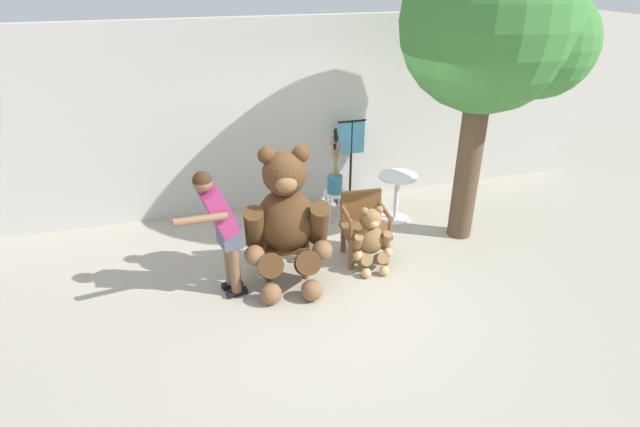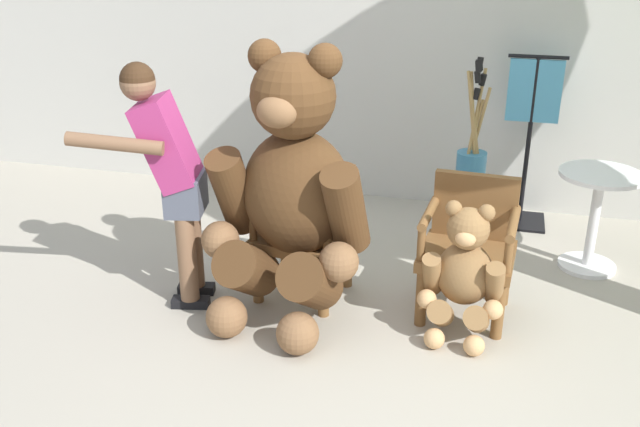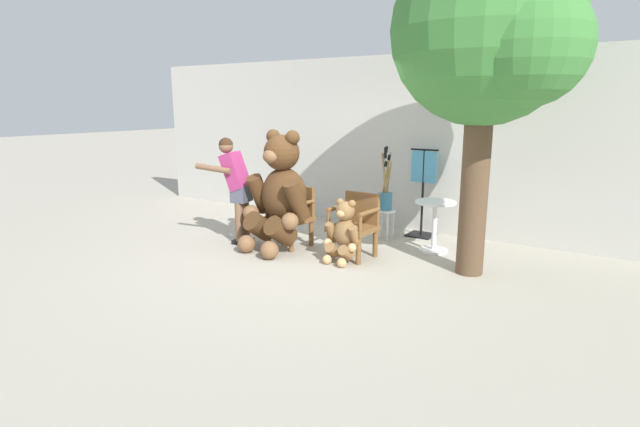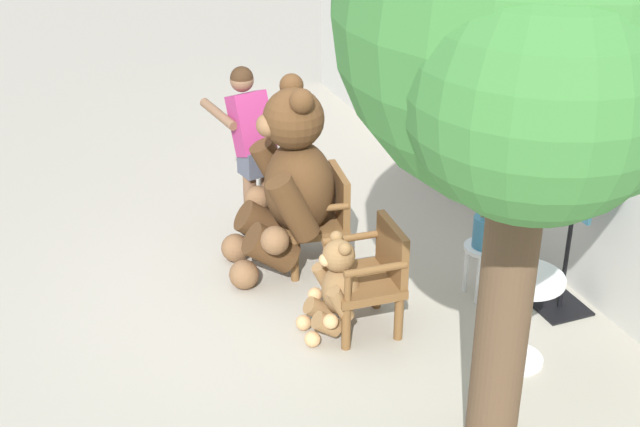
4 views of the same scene
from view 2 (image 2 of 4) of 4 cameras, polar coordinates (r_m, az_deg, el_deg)
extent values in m
plane|color=#A8A091|center=(4.31, 3.79, -10.11)|extent=(60.00, 60.00, 0.00)
cube|color=beige|center=(6.06, 8.65, 13.73)|extent=(10.00, 0.16, 2.80)
cube|color=brown|center=(4.61, -1.36, -1.98)|extent=(0.63, 0.59, 0.07)
cylinder|color=brown|center=(4.63, -5.01, -4.99)|extent=(0.07, 0.07, 0.37)
cylinder|color=brown|center=(4.46, 0.28, -6.08)|extent=(0.07, 0.07, 0.37)
cylinder|color=brown|center=(4.96, -2.79, -2.90)|extent=(0.07, 0.07, 0.37)
cylinder|color=brown|center=(4.80, 2.19, -3.82)|extent=(0.07, 0.07, 0.37)
cube|color=brown|center=(4.71, -0.26, 1.82)|extent=(0.52, 0.13, 0.42)
cylinder|color=brown|center=(4.61, -4.24, 1.41)|extent=(0.12, 0.48, 0.06)
cylinder|color=brown|center=(4.48, -5.40, -0.82)|extent=(0.05, 0.05, 0.22)
cylinder|color=brown|center=(4.42, 1.57, 0.49)|extent=(0.12, 0.48, 0.06)
cylinder|color=brown|center=(4.28, 0.54, -1.86)|extent=(0.05, 0.05, 0.22)
cube|color=brown|center=(4.46, 11.68, -3.37)|extent=(0.59, 0.56, 0.07)
cylinder|color=brown|center=(4.41, 8.11, -6.70)|extent=(0.07, 0.07, 0.37)
cylinder|color=brown|center=(4.37, 14.08, -7.52)|extent=(0.07, 0.07, 0.37)
cylinder|color=brown|center=(4.77, 9.08, -4.31)|extent=(0.07, 0.07, 0.37)
cylinder|color=brown|center=(4.73, 14.58, -5.04)|extent=(0.07, 0.07, 0.37)
cube|color=brown|center=(4.57, 12.32, 0.61)|extent=(0.52, 0.10, 0.42)
cylinder|color=brown|center=(4.39, 8.72, 0.05)|extent=(0.09, 0.48, 0.06)
cylinder|color=brown|center=(4.24, 8.11, -2.37)|extent=(0.05, 0.05, 0.22)
cylinder|color=brown|center=(4.34, 15.21, -0.77)|extent=(0.09, 0.48, 0.06)
cylinder|color=brown|center=(4.20, 14.83, -3.25)|extent=(0.05, 0.05, 0.22)
ellipsoid|color=#4C3019|center=(4.36, -1.84, 1.67)|extent=(0.76, 0.67, 0.79)
sphere|color=#4C3019|center=(4.14, -2.17, 9.34)|extent=(0.50, 0.50, 0.50)
ellipsoid|color=brown|center=(3.97, -3.46, 8.14)|extent=(0.26, 0.22, 0.18)
sphere|color=black|center=(3.96, -3.46, 8.31)|extent=(0.07, 0.07, 0.07)
sphere|color=#4C3019|center=(4.20, -4.45, 12.46)|extent=(0.20, 0.20, 0.20)
sphere|color=#4C3019|center=(4.05, 0.41, 12.12)|extent=(0.20, 0.20, 0.20)
cylinder|color=#4C3019|center=(4.41, -6.93, 1.75)|extent=(0.28, 0.46, 0.60)
sphere|color=brown|center=(4.40, -7.97, -2.12)|extent=(0.24, 0.24, 0.24)
cylinder|color=#4C3019|center=(4.12, 2.09, 0.33)|extent=(0.28, 0.46, 0.60)
sphere|color=brown|center=(4.09, 1.50, -3.91)|extent=(0.24, 0.24, 0.24)
cylinder|color=#4C3019|center=(4.39, -5.85, -4.45)|extent=(0.36, 0.53, 0.46)
sphere|color=brown|center=(4.32, -7.48, -8.21)|extent=(0.25, 0.25, 0.25)
cylinder|color=#4C3019|center=(4.22, -0.77, -5.49)|extent=(0.36, 0.53, 0.46)
sphere|color=brown|center=(4.14, -1.80, -9.56)|extent=(0.25, 0.25, 0.25)
ellipsoid|color=olive|center=(4.31, 11.49, -4.72)|extent=(0.36, 0.31, 0.39)
sphere|color=olive|center=(4.17, 11.78, -1.18)|extent=(0.25, 0.25, 0.25)
ellipsoid|color=tan|center=(4.08, 11.56, -1.99)|extent=(0.12, 0.10, 0.09)
sphere|color=black|center=(4.08, 11.57, -1.91)|extent=(0.04, 0.04, 0.04)
sphere|color=olive|center=(4.15, 10.65, 0.38)|extent=(0.10, 0.10, 0.10)
sphere|color=olive|center=(4.13, 13.19, 0.06)|extent=(0.10, 0.10, 0.10)
cylinder|color=olive|center=(4.28, 8.95, -4.78)|extent=(0.13, 0.22, 0.29)
sphere|color=tan|center=(4.27, 8.53, -6.78)|extent=(0.12, 0.12, 0.12)
cylinder|color=olive|center=(4.24, 13.82, -5.44)|extent=(0.13, 0.22, 0.29)
sphere|color=tan|center=(4.24, 13.66, -7.49)|extent=(0.12, 0.12, 0.12)
cylinder|color=olive|center=(4.30, 9.62, -7.89)|extent=(0.16, 0.25, 0.23)
sphere|color=tan|center=(4.26, 9.12, -9.85)|extent=(0.12, 0.12, 0.12)
cylinder|color=olive|center=(4.28, 12.39, -8.27)|extent=(0.16, 0.25, 0.23)
sphere|color=tan|center=(4.24, 12.22, -10.29)|extent=(0.12, 0.12, 0.12)
cube|color=black|center=(4.85, -9.85, -5.94)|extent=(0.25, 0.14, 0.06)
cylinder|color=brown|center=(4.66, -10.21, -1.20)|extent=(0.12, 0.12, 0.82)
cube|color=black|center=(4.70, -10.30, -7.00)|extent=(0.25, 0.14, 0.06)
cylinder|color=brown|center=(4.50, -10.69, -2.13)|extent=(0.12, 0.12, 0.82)
cube|color=#4C5160|center=(4.47, -10.70, 1.61)|extent=(0.28, 0.34, 0.24)
cube|color=#9E2D66|center=(4.39, -12.16, 5.57)|extent=(0.43, 0.39, 0.58)
sphere|color=brown|center=(4.34, -14.38, 10.08)|extent=(0.21, 0.21, 0.21)
sphere|color=#382314|center=(4.33, -14.41, 10.34)|extent=(0.21, 0.21, 0.21)
cylinder|color=brown|center=(4.27, -16.09, 5.40)|extent=(0.57, 0.20, 0.14)
cylinder|color=brown|center=(4.60, -11.47, 4.86)|extent=(0.18, 0.12, 0.51)
cylinder|color=silver|center=(5.46, 11.84, 2.07)|extent=(0.34, 0.34, 0.03)
cylinder|color=silver|center=(5.64, 12.72, 0.14)|extent=(0.04, 0.04, 0.43)
cylinder|color=silver|center=(5.64, 10.72, 0.33)|extent=(0.04, 0.04, 0.43)
cylinder|color=silver|center=(5.45, 12.62, -0.65)|extent=(0.04, 0.04, 0.43)
cylinder|color=silver|center=(5.46, 10.55, -0.44)|extent=(0.04, 0.04, 0.43)
cylinder|color=teal|center=(5.41, 11.97, 3.50)|extent=(0.22, 0.22, 0.26)
cylinder|color=#997A47|center=(5.37, 12.54, 6.48)|extent=(0.14, 0.10, 0.66)
cylinder|color=black|center=(5.28, 12.89, 10.39)|extent=(0.06, 0.05, 0.09)
cylinder|color=#997A47|center=(5.30, 12.17, 6.89)|extent=(0.12, 0.08, 0.77)
cylinder|color=black|center=(5.20, 12.56, 11.42)|extent=(0.05, 0.05, 0.09)
cylinder|color=#997A47|center=(5.35, 12.11, 5.93)|extent=(0.12, 0.09, 0.57)
cylinder|color=black|center=(5.27, 12.40, 9.33)|extent=(0.06, 0.05, 0.09)
cylinder|color=#997A47|center=(5.31, 12.14, 6.50)|extent=(0.13, 0.08, 0.70)
cylinder|color=black|center=(5.22, 12.50, 10.61)|extent=(0.06, 0.05, 0.09)
cylinder|color=#997A47|center=(5.31, 12.26, 7.04)|extent=(0.11, 0.17, 0.79)
cylinder|color=black|center=(5.21, 12.67, 11.68)|extent=(0.05, 0.06, 0.09)
cylinder|color=#997A47|center=(5.30, 12.24, 6.93)|extent=(0.17, 0.04, 0.78)
cylinder|color=black|center=(5.20, 12.64, 11.51)|extent=(0.06, 0.05, 0.09)
cylinder|color=white|center=(5.21, 21.59, 2.91)|extent=(0.56, 0.56, 0.03)
cylinder|color=white|center=(5.33, 21.03, -0.72)|extent=(0.07, 0.07, 0.69)
cylinder|color=white|center=(5.46, 20.55, -3.89)|extent=(0.40, 0.40, 0.03)
cube|color=black|center=(6.08, 15.64, -0.56)|extent=(0.40, 0.40, 0.02)
cylinder|color=black|center=(5.85, 16.33, 5.42)|extent=(0.04, 0.04, 1.35)
cylinder|color=black|center=(5.70, 17.09, 11.90)|extent=(0.44, 0.03, 0.03)
cube|color=#4C99BF|center=(5.75, 16.79, 9.36)|extent=(0.40, 0.03, 0.48)
camera|label=1|loc=(2.72, -111.87, 17.76)|focal=28.00mm
camera|label=3|loc=(3.47, 129.06, -20.49)|focal=28.00mm
camera|label=4|loc=(5.60, 94.31, 16.27)|focal=50.00mm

